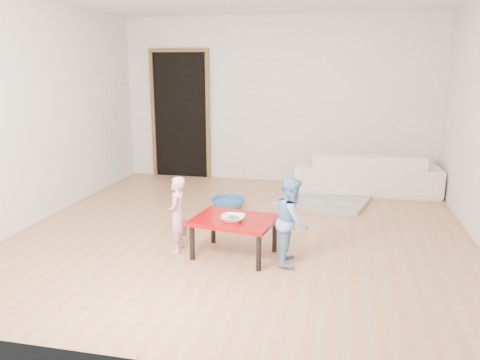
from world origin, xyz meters
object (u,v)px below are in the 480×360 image
(bowl, at_px, (233,218))
(child_pink, at_px, (177,214))
(sofa, at_px, (365,172))
(red_table, at_px, (234,237))
(child_blue, at_px, (292,221))
(basin, at_px, (228,203))

(bowl, relative_size, child_pink, 0.29)
(sofa, distance_m, child_pink, 3.38)
(sofa, relative_size, bowl, 9.10)
(red_table, bearing_deg, bowl, -84.38)
(child_pink, relative_size, child_blue, 0.93)
(child_blue, height_order, basin, child_blue)
(sofa, height_order, child_pink, child_pink)
(red_table, xyz_separation_m, child_blue, (0.57, -0.04, 0.22))
(child_blue, bearing_deg, basin, 29.53)
(red_table, distance_m, child_blue, 0.61)
(red_table, bearing_deg, sofa, 63.92)
(red_table, relative_size, child_blue, 0.93)
(basin, bearing_deg, bowl, -74.53)
(red_table, xyz_separation_m, child_pink, (-0.59, -0.00, 0.19))
(bowl, bearing_deg, red_table, 95.62)
(bowl, height_order, child_blue, child_blue)
(bowl, relative_size, basin, 0.52)
(sofa, distance_m, bowl, 3.16)
(sofa, relative_size, child_pink, 2.66)
(red_table, xyz_separation_m, basin, (-0.44, 1.52, -0.13))
(bowl, relative_size, child_blue, 0.27)
(child_pink, xyz_separation_m, child_blue, (1.16, -0.04, 0.03))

